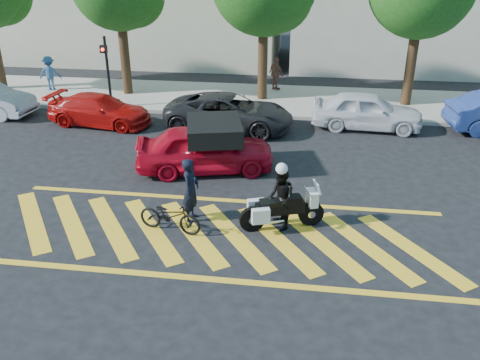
# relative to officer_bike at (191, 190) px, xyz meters

# --- Properties ---
(ground) EXTENTS (90.00, 90.00, 0.00)m
(ground) POSITION_rel_officer_bike_xyz_m (0.77, -0.70, -0.88)
(ground) COLOR black
(ground) RESTS_ON ground
(sidewalk) EXTENTS (60.00, 5.00, 0.15)m
(sidewalk) POSITION_rel_officer_bike_xyz_m (0.77, 11.30, -0.80)
(sidewalk) COLOR #9E998E
(sidewalk) RESTS_ON ground
(crosswalk) EXTENTS (12.33, 4.00, 0.01)m
(crosswalk) POSITION_rel_officer_bike_xyz_m (0.73, -0.70, -0.88)
(crosswalk) COLOR yellow
(crosswalk) RESTS_ON ground
(signal_pole) EXTENTS (0.28, 0.43, 3.20)m
(signal_pole) POSITION_rel_officer_bike_xyz_m (-5.73, 9.04, 1.04)
(signal_pole) COLOR black
(signal_pole) RESTS_ON ground
(officer_bike) EXTENTS (0.48, 0.68, 1.76)m
(officer_bike) POSITION_rel_officer_bike_xyz_m (0.00, 0.00, 0.00)
(officer_bike) COLOR black
(officer_bike) RESTS_ON ground
(bicycle) EXTENTS (1.80, 0.93, 0.90)m
(bicycle) POSITION_rel_officer_bike_xyz_m (-0.41, -0.69, -0.43)
(bicycle) COLOR black
(bicycle) RESTS_ON ground
(police_motorcycle) EXTENTS (2.19, 1.12, 1.00)m
(police_motorcycle) POSITION_rel_officer_bike_xyz_m (2.40, -0.13, -0.34)
(police_motorcycle) COLOR black
(police_motorcycle) RESTS_ON ground
(officer_moto) EXTENTS (0.88, 0.99, 1.70)m
(officer_moto) POSITION_rel_officer_bike_xyz_m (2.38, -0.12, -0.03)
(officer_moto) COLOR black
(officer_moto) RESTS_ON ground
(red_convertible) EXTENTS (4.72, 2.78, 1.51)m
(red_convertible) POSITION_rel_officer_bike_xyz_m (-0.28, 3.23, -0.13)
(red_convertible) COLOR #B2081C
(red_convertible) RESTS_ON ground
(parked_left) EXTENTS (4.40, 2.21, 1.23)m
(parked_left) POSITION_rel_officer_bike_xyz_m (-5.43, 7.10, -0.27)
(parked_left) COLOR #B30D0B
(parked_left) RESTS_ON ground
(parked_mid_left) EXTENTS (5.19, 2.69, 1.40)m
(parked_mid_left) POSITION_rel_officer_bike_xyz_m (-0.13, 7.27, -0.18)
(parked_mid_left) COLOR black
(parked_mid_left) RESTS_ON ground
(parked_mid_right) EXTENTS (4.38, 1.94, 1.46)m
(parked_mid_right) POSITION_rel_officer_bike_xyz_m (5.27, 8.13, -0.15)
(parked_mid_right) COLOR silver
(parked_mid_right) RESTS_ON ground
(pedestrian_left) EXTENTS (1.13, 0.76, 1.63)m
(pedestrian_left) POSITION_rel_officer_bike_xyz_m (-9.66, 11.38, 0.08)
(pedestrian_left) COLOR #2C4E79
(pedestrian_left) RESTS_ON sidewalk
(pedestrian_right) EXTENTS (0.95, 0.92, 1.59)m
(pedestrian_right) POSITION_rel_officer_bike_xyz_m (1.29, 12.87, 0.07)
(pedestrian_right) COLOR brown
(pedestrian_right) RESTS_ON sidewalk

